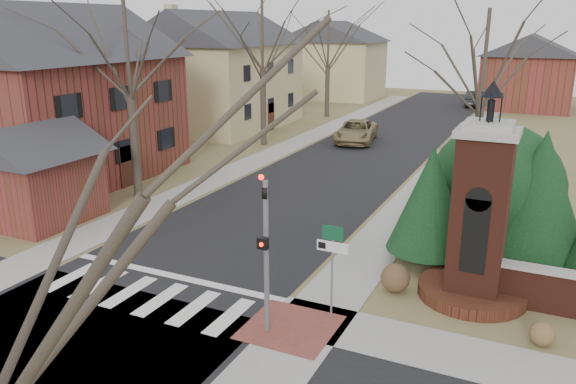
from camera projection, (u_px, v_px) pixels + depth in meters
The scene contains 27 objects.
ground at pixel (127, 307), 16.36m from camera, with size 120.00×120.00×0.00m, color brown.
main_street at pixel (362, 154), 35.41m from camera, with size 8.00×70.00×0.01m, color black.
cross_street at pixel (44, 361), 13.76m from camera, with size 120.00×8.00×0.01m, color black.
crosswalk_zone at pixel (145, 296), 17.05m from camera, with size 8.00×2.20×0.02m, color silver.
stop_bar at pixel (174, 276), 18.35m from camera, with size 8.00×0.35×0.02m, color silver.
sidewalk_right_main at pixel (446, 163), 33.29m from camera, with size 2.00×60.00×0.02m, color gray.
sidewalk_left at pixel (288, 147), 37.53m from camera, with size 2.00×60.00×0.02m, color gray.
curb_apron at pixel (290, 327), 15.26m from camera, with size 2.40×2.40×0.02m, color brown.
traffic_signal_pole at pixel (266, 242), 14.35m from camera, with size 0.28×0.41×4.50m.
sign_post at pixel (332, 254), 15.23m from camera, with size 0.90×0.07×2.75m.
brick_gate_monument at pixel (478, 230), 16.38m from camera, with size 3.20×3.20×6.47m.
house_brick_left at pixel (52, 89), 28.98m from camera, with size 9.80×11.80×9.42m.
house_stucco_left at pixel (219, 68), 43.92m from camera, with size 9.80×12.80×9.28m.
garage_left at pixel (33, 168), 23.08m from camera, with size 4.80×4.80×4.29m.
house_distant_left at pixel (333, 58), 61.60m from camera, with size 10.80×8.80×8.53m.
house_distant_right at pixel (528, 70), 53.60m from camera, with size 8.80×8.80×7.30m.
evergreen_near at pixel (431, 199), 18.82m from camera, with size 2.80×2.80×4.10m.
evergreen_mid at pixel (540, 193), 18.42m from camera, with size 3.40×3.40×4.70m.
evergreen_mass at pixel (495, 184), 20.22m from camera, with size 4.80×4.80×4.80m, color black.
bare_tree_0 at pixel (125, 29), 24.79m from camera, with size 8.05×8.05×11.15m.
bare_tree_1 at pixel (262, 22), 35.95m from camera, with size 8.40×8.40×11.64m.
bare_tree_2 at pixel (328, 34), 47.70m from camera, with size 7.35×7.35×10.19m.
bare_tree_3 at pixel (486, 52), 25.22m from camera, with size 7.00×7.00×9.70m.
pickup_truck at pixel (356, 131), 38.90m from camera, with size 2.47×5.35×1.49m, color olive.
distant_car at pixel (474, 98), 55.79m from camera, with size 1.62×4.65×1.53m, color #2F3236.
dry_shrub_left at pixel (395, 278), 17.22m from camera, with size 0.90×0.90×0.90m, color brown.
dry_shrub_right at pixel (542, 334), 14.37m from camera, with size 0.64×0.64×0.64m, color brown.
Camera 1 is at (10.52, -11.28, 7.95)m, focal length 35.00 mm.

